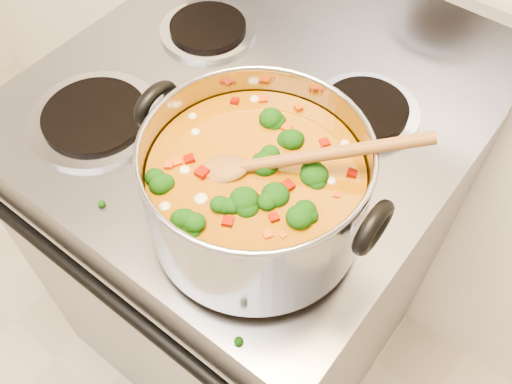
# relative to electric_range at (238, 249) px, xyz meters

# --- Properties ---
(electric_range) EXTENTS (0.74, 0.67, 1.08)m
(electric_range) POSITION_rel_electric_range_xyz_m (0.00, 0.00, 0.00)
(electric_range) COLOR gray
(electric_range) RESTS_ON ground
(stockpot) EXTENTS (0.36, 0.30, 0.18)m
(stockpot) POSITION_rel_electric_range_xyz_m (0.17, -0.15, 0.55)
(stockpot) COLOR gray
(stockpot) RESTS_ON electric_range
(wooden_spoon) EXTENTS (0.26, 0.21, 0.09)m
(wooden_spoon) POSITION_rel_electric_range_xyz_m (0.19, -0.14, 0.61)
(wooden_spoon) COLOR brown
(wooden_spoon) RESTS_ON stockpot
(cooktop_crumbs) EXTENTS (0.38, 0.27, 0.01)m
(cooktop_crumbs) POSITION_rel_electric_range_xyz_m (0.22, -0.19, 0.46)
(cooktop_crumbs) COLOR black
(cooktop_crumbs) RESTS_ON electric_range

